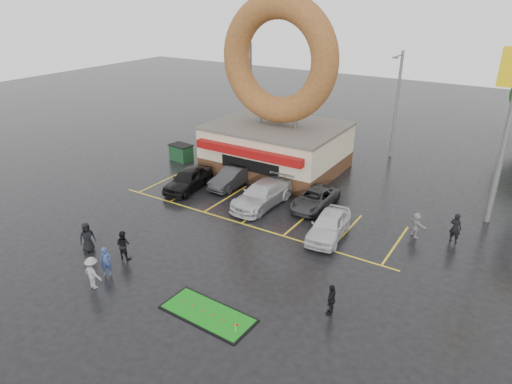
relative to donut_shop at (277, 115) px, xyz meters
The scene contains 18 objects.
ground 14.04m from the donut_shop, 76.98° to the right, with size 120.00×120.00×0.00m, color black.
donut_shop is the anchor object (origin of this frame).
streetlight_left 9.87m from the donut_shop, 135.22° to the left, with size 0.40×2.21×9.00m.
streetlight_mid 10.59m from the donut_shop, 48.62° to the left, with size 0.40×2.21×9.00m.
car_black 8.68m from the donut_shop, 114.79° to the right, with size 1.87×4.64×1.58m, color black.
car_dgrey 6.30m from the donut_shop, 100.43° to the right, with size 1.50×4.30×1.42m, color #28282A.
car_silver 8.01m from the donut_shop, 67.79° to the right, with size 2.21×5.45×1.58m, color #BAB9BF.
car_grey 8.60m from the donut_shop, 40.28° to the right, with size 2.05×4.44×1.23m, color #333336.
car_white 12.23m from the donut_shop, 44.60° to the right, with size 1.82×4.51×1.54m, color silver.
person_blue 18.31m from the donut_shop, 88.92° to the right, with size 0.58×0.38×1.58m, color #334780.
person_blackjkt 16.73m from the donut_shop, 90.52° to the right, with size 0.80×0.62×1.65m, color black.
person_hoodie 19.38m from the donut_shop, 88.02° to the right, with size 1.09×0.63×1.69m, color gray.
person_bystander 17.44m from the donut_shop, 97.92° to the right, with size 0.86×0.56×1.76m, color black.
person_cameraman 18.87m from the donut_shop, 52.38° to the right, with size 0.90×0.38×1.54m, color black.
person_walker_near 14.23m from the donut_shop, 23.15° to the right, with size 1.45×0.46×1.56m, color #99999C.
person_walker_far 15.89m from the donut_shop, 18.33° to the right, with size 0.66×0.44×1.82m, color black.
dumpster 9.17m from the donut_shop, 161.90° to the right, with size 1.80×1.20×1.30m, color #1B4726.
putting_green 19.40m from the donut_shop, 69.43° to the right, with size 4.48×2.07×0.55m.
Camera 1 is at (14.35, -17.59, 13.41)m, focal length 32.00 mm.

